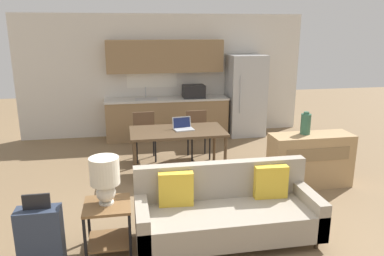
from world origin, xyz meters
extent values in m
plane|color=#7F6647|center=(0.00, 0.00, 0.00)|extent=(20.00, 20.00, 0.00)
cube|color=silver|center=(0.00, 4.63, 1.35)|extent=(6.40, 0.06, 2.70)
cube|color=white|center=(-0.29, 4.59, 1.56)|extent=(1.12, 0.01, 0.91)
cube|color=#8E704C|center=(0.00, 4.29, 0.43)|extent=(2.67, 0.62, 0.86)
cube|color=silver|center=(0.00, 4.29, 0.88)|extent=(2.70, 0.65, 0.04)
cube|color=#B2B5B7|center=(-0.45, 4.24, 0.90)|extent=(0.48, 0.36, 0.01)
cylinder|color=#B7BABC|center=(-0.45, 4.41, 1.02)|extent=(0.02, 0.02, 0.24)
cube|color=#8E704C|center=(0.00, 4.43, 1.80)|extent=(2.54, 0.34, 0.70)
cube|color=black|center=(0.59, 4.24, 1.04)|extent=(0.48, 0.36, 0.28)
cube|color=#B7BABC|center=(1.80, 4.23, 0.91)|extent=(0.80, 0.70, 1.82)
cylinder|color=silver|center=(1.56, 3.86, 1.00)|extent=(0.02, 0.02, 0.82)
cube|color=brown|center=(-0.08, 2.12, 0.73)|extent=(1.57, 0.87, 0.04)
cylinder|color=brown|center=(-0.80, 1.75, 0.36)|extent=(0.05, 0.05, 0.71)
cylinder|color=brown|center=(0.65, 1.75, 0.36)|extent=(0.05, 0.05, 0.71)
cylinder|color=brown|center=(-0.80, 2.50, 0.36)|extent=(0.05, 0.05, 0.71)
cylinder|color=brown|center=(0.65, 2.50, 0.36)|extent=(0.05, 0.05, 0.71)
cylinder|color=#3D2D1E|center=(1.13, -0.41, 0.05)|extent=(0.05, 0.05, 0.10)
cylinder|color=#3D2D1E|center=(-0.76, 0.23, 0.05)|extent=(0.05, 0.05, 0.10)
cylinder|color=#3D2D1E|center=(1.13, 0.23, 0.05)|extent=(0.05, 0.05, 0.10)
cube|color=gray|center=(0.18, -0.09, 0.26)|extent=(2.09, 0.80, 0.31)
cube|color=gray|center=(0.18, 0.24, 0.48)|extent=(2.09, 0.14, 0.76)
cube|color=gray|center=(-0.79, -0.09, 0.33)|extent=(0.14, 0.80, 0.45)
cube|color=gray|center=(1.16, -0.09, 0.33)|extent=(0.14, 0.80, 0.45)
cube|color=gold|center=(-0.39, 0.11, 0.61)|extent=(0.41, 0.15, 0.40)
cube|color=gold|center=(0.76, 0.11, 0.61)|extent=(0.41, 0.14, 0.40)
cube|color=brown|center=(-1.16, -0.03, 0.55)|extent=(0.50, 0.50, 0.03)
cube|color=brown|center=(-1.16, -0.03, 0.12)|extent=(0.45, 0.45, 0.02)
cube|color=black|center=(-1.39, -0.26, 0.27)|extent=(0.03, 0.03, 0.54)
cube|color=black|center=(-0.93, -0.26, 0.27)|extent=(0.03, 0.03, 0.54)
cube|color=black|center=(-1.39, 0.20, 0.27)|extent=(0.03, 0.03, 0.54)
cube|color=black|center=(-0.93, 0.20, 0.27)|extent=(0.03, 0.03, 0.54)
cylinder|color=silver|center=(-1.17, -0.01, 0.58)|extent=(0.16, 0.16, 0.02)
sphere|color=silver|center=(-1.17, -0.01, 0.69)|extent=(0.21, 0.21, 0.21)
cylinder|color=beige|center=(-1.17, -0.01, 0.94)|extent=(0.32, 0.32, 0.29)
cube|color=tan|center=(1.87, 1.25, 0.41)|extent=(1.27, 0.45, 0.83)
cube|color=olive|center=(1.87, 1.02, 0.58)|extent=(1.01, 0.01, 0.20)
cylinder|color=#336047|center=(1.78, 1.29, 0.98)|extent=(0.15, 0.15, 0.31)
cylinder|color=#336047|center=(1.78, 1.29, 1.16)|extent=(0.08, 0.08, 0.03)
cube|color=brown|center=(0.43, 2.82, 0.45)|extent=(0.44, 0.44, 0.04)
cube|color=brown|center=(0.42, 3.02, 0.67)|extent=(0.40, 0.05, 0.40)
cylinder|color=black|center=(0.27, 2.64, 0.21)|extent=(0.03, 0.03, 0.43)
cylinder|color=black|center=(0.60, 2.66, 0.21)|extent=(0.03, 0.03, 0.43)
cylinder|color=black|center=(0.25, 2.98, 0.21)|extent=(0.03, 0.03, 0.43)
cylinder|color=black|center=(0.59, 3.00, 0.21)|extent=(0.03, 0.03, 0.43)
cube|color=brown|center=(-0.58, 2.88, 0.45)|extent=(0.43, 0.43, 0.04)
cube|color=brown|center=(-0.58, 3.07, 0.67)|extent=(0.40, 0.04, 0.40)
cylinder|color=black|center=(-0.74, 2.70, 0.21)|extent=(0.03, 0.03, 0.43)
cylinder|color=black|center=(-0.40, 2.71, 0.21)|extent=(0.03, 0.03, 0.43)
cylinder|color=black|center=(-0.75, 3.04, 0.21)|extent=(0.03, 0.03, 0.43)
cylinder|color=black|center=(-0.41, 3.05, 0.21)|extent=(0.03, 0.03, 0.43)
cube|color=#B7BABC|center=(0.03, 2.13, 0.76)|extent=(0.35, 0.26, 0.02)
cube|color=#B7BABC|center=(0.01, 2.24, 0.85)|extent=(0.32, 0.10, 0.20)
cube|color=navy|center=(0.01, 2.23, 0.85)|extent=(0.29, 0.08, 0.17)
cube|color=#2D384C|center=(-1.83, -0.20, 0.33)|extent=(0.44, 0.22, 0.65)
cube|color=black|center=(-1.83, -0.20, 0.73)|extent=(0.26, 0.02, 0.16)
camera|label=1|loc=(-0.92, -3.82, 2.41)|focal=35.00mm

